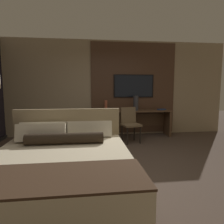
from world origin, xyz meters
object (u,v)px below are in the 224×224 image
at_px(bed, 62,169).
at_px(book, 162,109).
at_px(vase_tall, 136,103).
at_px(vase_short, 106,105).
at_px(desk, 135,118).
at_px(tv, 134,86).
at_px(desk_chair, 130,121).

bearing_deg(bed, book, 49.47).
bearing_deg(vase_tall, book, 4.68).
bearing_deg(bed, vase_tall, 59.07).
relative_size(vase_tall, vase_short, 1.45).
height_order(vase_tall, book, vase_tall).
relative_size(bed, book, 8.39).
relative_size(desk, vase_short, 6.99).
height_order(tv, vase_tall, tv).
bearing_deg(bed, desk, 59.98).
bearing_deg(vase_tall, desk, 86.31).
relative_size(bed, vase_short, 7.35).
xyz_separation_m(bed, vase_tall, (1.74, 2.91, 0.65)).
bearing_deg(book, desk_chair, -152.31).
distance_m(bed, vase_short, 3.24).
bearing_deg(desk, vase_tall, -93.69).
distance_m(desk, desk_chair, 0.69).
distance_m(vase_short, book, 1.65).
height_order(vase_tall, vase_short, vase_tall).
relative_size(tv, vase_tall, 2.84).
distance_m(bed, vase_tall, 3.46).
height_order(tv, book, tv).
bearing_deg(vase_short, desk_chair, -49.06).
height_order(desk_chair, vase_tall, vase_tall).
height_order(tv, vase_short, tv).
xyz_separation_m(bed, desk_chair, (1.46, 2.41, 0.22)).
bearing_deg(vase_short, bed, -106.37).
relative_size(bed, vase_tall, 5.08).
distance_m(tv, vase_tall, 0.59).
height_order(desk, vase_tall, vase_tall).
bearing_deg(desk_chair, vase_short, 118.33).
xyz_separation_m(bed, book, (2.55, 2.98, 0.46)).
distance_m(vase_tall, vase_short, 0.86).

